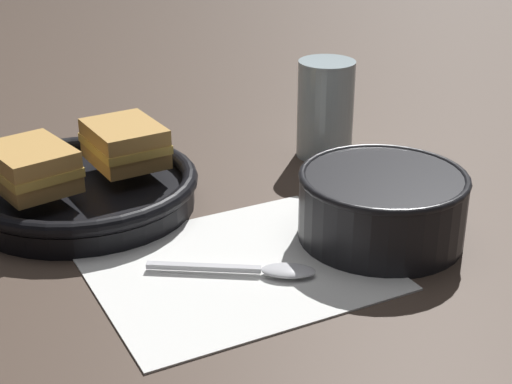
{
  "coord_description": "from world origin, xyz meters",
  "views": [
    {
      "loc": [
        -0.37,
        -0.62,
        0.39
      ],
      "look_at": [
        0.01,
        0.05,
        0.04
      ],
      "focal_mm": 55.0,
      "sensor_mm": 36.0,
      "label": 1
    }
  ],
  "objects_px": {
    "soup_bowl": "(382,202)",
    "skillet": "(82,190)",
    "sandwich_near_right": "(31,167)",
    "sandwich_near_left": "(125,143)",
    "spoon": "(265,270)",
    "drinking_glass": "(325,109)"
  },
  "relations": [
    {
      "from": "spoon",
      "to": "sandwich_near_right",
      "type": "height_order",
      "value": "sandwich_near_right"
    },
    {
      "from": "sandwich_near_right",
      "to": "drinking_glass",
      "type": "xyz_separation_m",
      "value": [
        0.39,
        0.01,
        -0.0
      ]
    },
    {
      "from": "soup_bowl",
      "to": "spoon",
      "type": "bearing_deg",
      "value": -176.22
    },
    {
      "from": "soup_bowl",
      "to": "skillet",
      "type": "bearing_deg",
      "value": 137.64
    },
    {
      "from": "spoon",
      "to": "skillet",
      "type": "xyz_separation_m",
      "value": [
        -0.1,
        0.24,
        0.01
      ]
    },
    {
      "from": "skillet",
      "to": "sandwich_near_right",
      "type": "distance_m",
      "value": 0.07
    },
    {
      "from": "spoon",
      "to": "skillet",
      "type": "height_order",
      "value": "skillet"
    },
    {
      "from": "soup_bowl",
      "to": "spoon",
      "type": "height_order",
      "value": "soup_bowl"
    },
    {
      "from": "spoon",
      "to": "sandwich_near_left",
      "type": "bearing_deg",
      "value": 134.52
    },
    {
      "from": "soup_bowl",
      "to": "sandwich_near_right",
      "type": "xyz_separation_m",
      "value": [
        -0.31,
        0.22,
        0.02
      ]
    },
    {
      "from": "soup_bowl",
      "to": "skillet",
      "type": "relative_size",
      "value": 0.5
    },
    {
      "from": "spoon",
      "to": "skillet",
      "type": "distance_m",
      "value": 0.26
    },
    {
      "from": "sandwich_near_left",
      "to": "sandwich_near_right",
      "type": "xyz_separation_m",
      "value": [
        -0.11,
        -0.02,
        0.0
      ]
    },
    {
      "from": "skillet",
      "to": "sandwich_near_right",
      "type": "height_order",
      "value": "sandwich_near_right"
    },
    {
      "from": "spoon",
      "to": "drinking_glass",
      "type": "distance_m",
      "value": 0.34
    },
    {
      "from": "sandwich_near_right",
      "to": "skillet",
      "type": "bearing_deg",
      "value": 10.93
    },
    {
      "from": "sandwich_near_left",
      "to": "spoon",
      "type": "bearing_deg",
      "value": -79.49
    },
    {
      "from": "sandwich_near_left",
      "to": "soup_bowl",
      "type": "bearing_deg",
      "value": -50.99
    },
    {
      "from": "sandwich_near_left",
      "to": "sandwich_near_right",
      "type": "height_order",
      "value": "same"
    },
    {
      "from": "soup_bowl",
      "to": "skillet",
      "type": "height_order",
      "value": "soup_bowl"
    },
    {
      "from": "soup_bowl",
      "to": "spoon",
      "type": "relative_size",
      "value": 1.2
    },
    {
      "from": "skillet",
      "to": "soup_bowl",
      "type": "bearing_deg",
      "value": -42.36
    }
  ]
}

